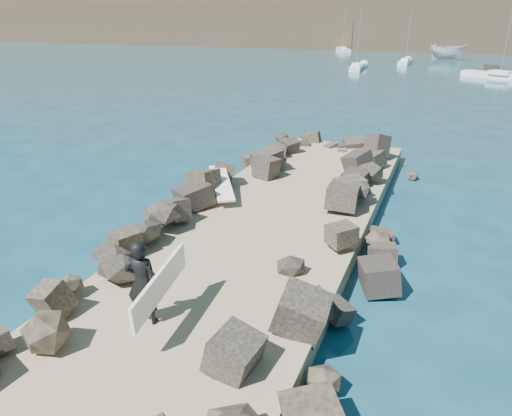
# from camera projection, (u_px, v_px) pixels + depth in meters

# --- Properties ---
(ground) EXTENTS (800.00, 800.00, 0.00)m
(ground) POSITION_uv_depth(u_px,v_px,m) (268.00, 239.00, 15.03)
(ground) COLOR #0F384C
(ground) RESTS_ON ground
(jetty) EXTENTS (6.00, 26.00, 0.60)m
(jetty) POSITION_uv_depth(u_px,v_px,m) (243.00, 258.00, 13.22)
(jetty) COLOR #8C7759
(jetty) RESTS_ON ground
(riprap_left) EXTENTS (2.60, 22.00, 1.00)m
(riprap_left) POSITION_uv_depth(u_px,v_px,m) (167.00, 229.00, 14.59)
(riprap_left) COLOR black
(riprap_left) RESTS_ON ground
(riprap_right) EXTENTS (2.60, 22.00, 1.00)m
(riprap_right) POSITION_uv_depth(u_px,v_px,m) (346.00, 264.00, 12.53)
(riprap_right) COLOR black
(riprap_right) RESTS_ON ground
(surfboard_resting) EXTENTS (1.92, 2.39, 0.08)m
(surfboard_resting) POSITION_uv_depth(u_px,v_px,m) (222.00, 186.00, 16.71)
(surfboard_resting) COLOR white
(surfboard_resting) RESTS_ON riprap_left
(boat_imported) EXTENTS (7.01, 5.37, 2.56)m
(boat_imported) POSITION_uv_depth(u_px,v_px,m) (448.00, 52.00, 77.64)
(boat_imported) COLOR silver
(boat_imported) RESTS_ON ground
(surfer_with_board) EXTENTS (1.05, 2.43, 1.97)m
(surfer_with_board) POSITION_uv_depth(u_px,v_px,m) (145.00, 283.00, 9.60)
(surfer_with_board) COLOR black
(surfer_with_board) RESTS_ON jetty
(sailboat_e) EXTENTS (4.74, 7.40, 8.94)m
(sailboat_e) POSITION_uv_depth(u_px,v_px,m) (343.00, 50.00, 95.51)
(sailboat_e) COLOR white
(sailboat_e) RESTS_ON ground
(sailboat_c) EXTENTS (8.56, 6.13, 10.43)m
(sailboat_c) POSITION_uv_depth(u_px,v_px,m) (500.00, 76.00, 53.70)
(sailboat_c) COLOR white
(sailboat_c) RESTS_ON ground
(sailboat_a) EXTENTS (2.02, 6.55, 7.84)m
(sailboat_a) POSITION_uv_depth(u_px,v_px,m) (357.00, 67.00, 62.56)
(sailboat_a) COLOR white
(sailboat_a) RESTS_ON ground
(sailboat_b) EXTENTS (1.63, 6.36, 7.69)m
(sailboat_b) POSITION_uv_depth(u_px,v_px,m) (405.00, 62.00, 69.65)
(sailboat_b) COLOR white
(sailboat_b) RESTS_ON ground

